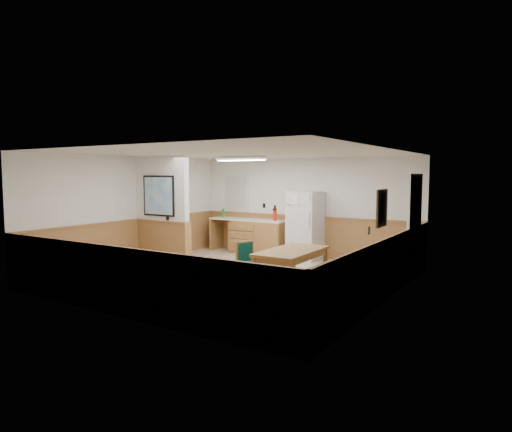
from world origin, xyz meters
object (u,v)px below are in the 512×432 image
Objects in this scene: dining_chair at (248,261)px; soap_bottle at (223,213)px; dining_bench at (366,282)px; fire_extinguisher at (275,214)px; refrigerator at (305,225)px; dining_table at (292,255)px.

soap_bottle is (-2.90, 3.18, 0.52)m from dining_chair.
dining_bench is 6.73× the size of soap_bottle.
soap_bottle is (-1.66, 0.02, -0.06)m from fire_extinguisher.
refrigerator is 7.02× the size of soap_bottle.
dining_chair is 3.58× the size of soap_bottle.
refrigerator is 2.55m from soap_bottle.
dining_table is 0.87m from dining_chair.
soap_bottle is at bearing -178.14° from refrigerator.
dining_chair is 4.33m from soap_bottle.
refrigerator is 1.04× the size of dining_bench.
fire_extinguisher is (-3.43, 3.01, 0.73)m from dining_bench.
dining_chair is 3.44m from fire_extinguisher.
dining_table is at bearing -173.72° from dining_bench.
dining_bench is at bearing -20.70° from fire_extinguisher.
refrigerator is 4.18× the size of fire_extinguisher.
soap_bottle is (-3.74, 3.03, 0.37)m from dining_table.
dining_table is 6.77× the size of soap_bottle.
dining_table is 1.89× the size of dining_chair.
fire_extinguisher is (-0.88, 0.03, 0.24)m from refrigerator.
refrigerator is at bearing 18.39° from fire_extinguisher.
refrigerator is 1.96× the size of dining_chair.
dining_bench is 5.96m from soap_bottle.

